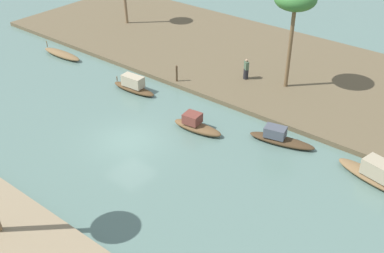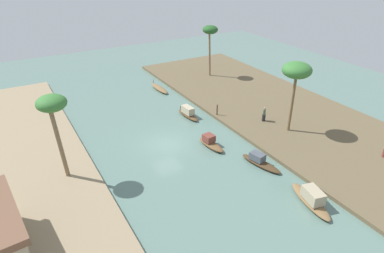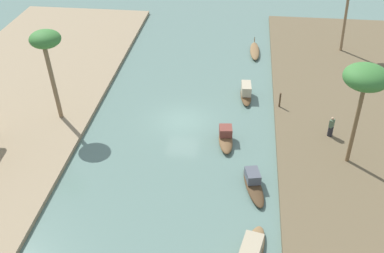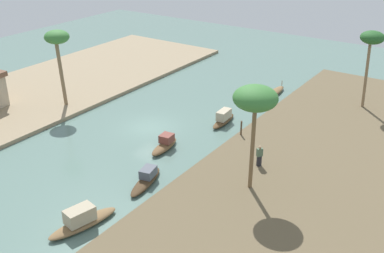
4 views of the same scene
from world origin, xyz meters
TOP-DOWN VIEW (x-y plane):
  - river_water at (0.00, 0.00)m, footprint 74.37×74.37m
  - riverbank_left at (0.00, -14.37)m, footprint 45.62×14.69m
  - sampan_open_hull at (4.25, -4.74)m, footprint 3.63×1.11m
  - sampan_upstream_small at (-7.15, -5.43)m, footprint 4.07×1.83m
  - sampan_foreground at (-2.43, -3.43)m, footprint 3.39×1.34m
  - sampan_with_red_awning at (13.11, -5.44)m, footprint 4.13×1.02m
  - sampan_downstream_large at (-12.97, -5.35)m, footprint 4.60×2.07m
  - person_on_near_bank at (-1.18, -10.87)m, footprint 0.51×0.51m
  - mooring_post at (2.49, -7.41)m, footprint 0.14×0.14m
  - palm_tree_left_near at (-4.05, -11.67)m, footprint 2.77×2.77m

SIDE VIEW (x-z plane):
  - river_water at x=0.00m, z-range 0.00..0.00m
  - riverbank_left at x=0.00m, z-range 0.00..0.33m
  - sampan_with_red_awning at x=13.11m, z-range -0.23..0.69m
  - sampan_upstream_small at x=-7.15m, z-range -0.16..0.86m
  - sampan_foreground at x=-2.43m, z-range -0.17..0.95m
  - sampan_open_hull at x=4.25m, z-range -0.14..1.07m
  - sampan_downstream_large at x=-12.97m, z-range -0.18..1.14m
  - mooring_post at x=2.49m, z-range 0.33..1.54m
  - person_on_near_bank at x=-1.18m, z-range 0.22..1.77m
  - palm_tree_left_near at x=-4.05m, z-range 2.97..10.00m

